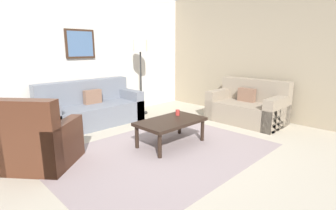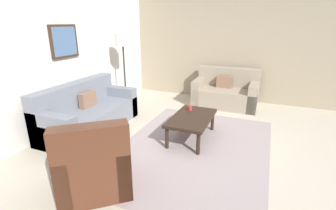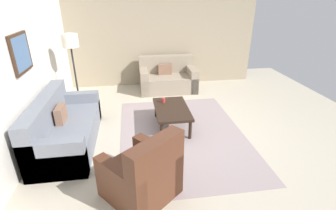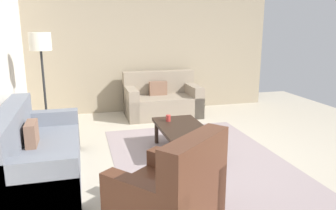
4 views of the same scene
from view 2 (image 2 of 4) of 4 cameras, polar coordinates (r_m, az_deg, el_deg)
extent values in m
plane|color=#B2A893|center=(4.05, 6.05, -10.00)|extent=(8.00, 8.00, 0.00)
cube|color=silver|center=(4.96, -24.00, 10.95)|extent=(6.00, 0.12, 2.80)
cube|color=gray|center=(6.51, 14.33, 13.48)|extent=(0.12, 5.20, 2.80)
cube|color=gray|center=(4.05, 6.05, -9.95)|extent=(3.20, 2.30, 0.01)
cube|color=slate|center=(4.83, -17.47, -3.11)|extent=(1.98, 0.87, 0.42)
cube|color=slate|center=(4.96, -20.56, -0.07)|extent=(1.98, 0.24, 0.88)
cube|color=slate|center=(4.22, -25.28, -5.91)|extent=(0.20, 0.87, 0.62)
cube|color=slate|center=(5.47, -11.70, 1.03)|extent=(0.20, 0.87, 0.62)
cube|color=brown|center=(4.83, -18.24, 1.21)|extent=(0.36, 0.12, 0.28)
cube|color=gray|center=(6.09, 13.19, 1.78)|extent=(0.89, 1.49, 0.42)
cube|color=gray|center=(6.34, 13.85, 4.56)|extent=(0.24, 1.49, 0.88)
cube|color=gray|center=(6.19, 7.39, 3.37)|extent=(0.89, 0.20, 0.62)
cube|color=gray|center=(6.00, 19.30, 1.95)|extent=(0.89, 0.20, 0.62)
cube|color=brown|center=(6.11, 12.99, 5.26)|extent=(0.12, 0.36, 0.28)
cube|color=#4C2819|center=(3.21, -16.79, -14.60)|extent=(1.13, 1.13, 0.44)
cube|color=#4C2819|center=(2.82, -17.13, -13.54)|extent=(0.67, 0.74, 0.95)
cube|color=#4C2819|center=(3.17, -11.02, -12.79)|extent=(0.72, 0.64, 0.60)
cube|color=#4C2819|center=(3.19, -22.83, -13.85)|extent=(0.72, 0.64, 0.60)
cylinder|color=black|center=(3.80, 7.07, -9.00)|extent=(0.06, 0.06, 0.36)
cylinder|color=black|center=(4.67, 10.35, -3.71)|extent=(0.06, 0.06, 0.36)
cylinder|color=black|center=(3.95, -0.27, -7.71)|extent=(0.06, 0.06, 0.36)
cylinder|color=black|center=(4.79, 4.28, -2.84)|extent=(0.06, 0.06, 0.36)
cube|color=black|center=(4.21, 5.59, -3.02)|extent=(1.10, 0.64, 0.05)
cylinder|color=#B2332D|center=(4.47, 5.20, -0.66)|extent=(0.07, 0.07, 0.10)
cylinder|color=black|center=(5.89, -9.65, -0.56)|extent=(0.28, 0.28, 0.03)
cylinder|color=#262626|center=(5.70, -10.04, 6.19)|extent=(0.04, 0.04, 1.45)
cylinder|color=beige|center=(5.58, -10.55, 14.79)|extent=(0.32, 0.32, 0.26)
cube|color=#382316|center=(4.93, -23.10, 13.52)|extent=(0.62, 0.04, 0.59)
cube|color=#47648A|center=(4.92, -22.97, 13.52)|extent=(0.54, 0.01, 0.51)
camera|label=1|loc=(1.93, 78.53, -9.06)|focal=27.23mm
camera|label=3|loc=(1.97, -90.06, 15.76)|focal=26.69mm
camera|label=4|loc=(2.54, -80.01, 0.34)|focal=35.35mm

